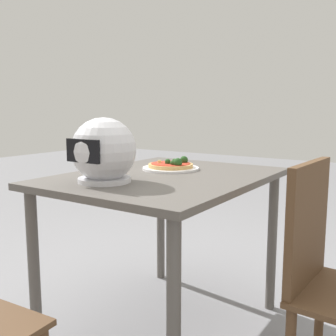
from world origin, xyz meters
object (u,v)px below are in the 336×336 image
pizza (172,165)px  chair_side (332,275)px  dining_table (165,195)px  motorcycle_helmet (104,151)px

pizza → chair_side: (-0.85, 0.26, -0.30)m
dining_table → pizza: 0.20m
chair_side → pizza: bearing=-16.9°
dining_table → pizza: pizza is taller
dining_table → pizza: size_ratio=4.76×
motorcycle_helmet → dining_table: bearing=-109.5°
pizza → chair_side: chair_side is taller
dining_table → pizza: (0.06, -0.15, 0.12)m
pizza → dining_table: bearing=111.9°
pizza → chair_side: bearing=163.1°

